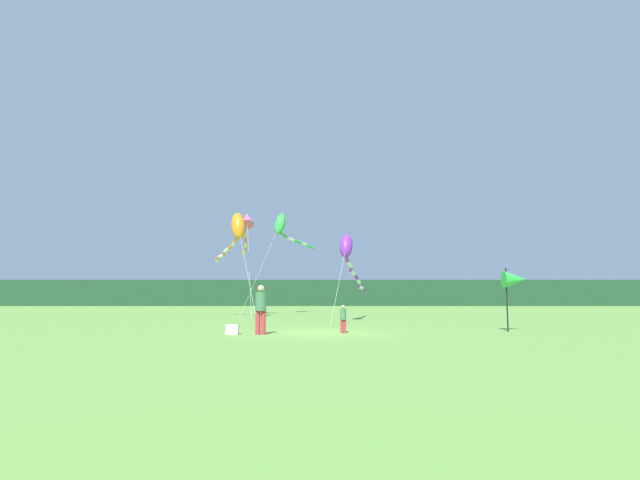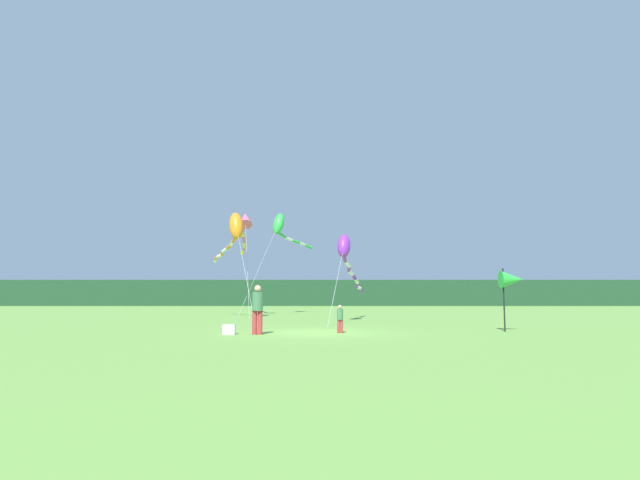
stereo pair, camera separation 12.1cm
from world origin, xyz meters
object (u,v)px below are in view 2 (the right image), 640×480
Objects in this scene: kite_purple at (348,254)px; kite_rainbow at (246,224)px; banner_flag_pole at (513,280)px; cooler_box at (231,329)px; kite_orange at (236,230)px; person_adult at (259,307)px; kite_green at (283,227)px; person_child at (342,317)px.

kite_purple is 0.94× the size of kite_rainbow.
cooler_box is at bearing -172.93° from banner_flag_pole.
person_adult is at bearing -76.53° from kite_orange.
kite_purple is at bearing -24.24° from kite_orange.
kite_green reaches higher than person_adult.
kite_rainbow is at bearing 96.58° from cooler_box.
kite_green is (-0.61, 19.40, 5.54)m from person_adult.
kite_purple is at bearing 62.54° from cooler_box.
person_child is 7.13m from banner_flag_pole.
kite_green is (0.45, 19.30, 6.37)m from cooler_box.
cooler_box is at bearing 174.86° from person_adult.
kite_rainbow reaches higher than person_adult.
cooler_box is 13.63m from kite_orange.
person_adult is 0.17× the size of kite_purple.
kite_rainbow is (-3.00, 16.92, 5.37)m from person_adult.
person_child is 0.42× the size of banner_flag_pole.
kite_orange is at bearing 117.31° from person_child.
kite_orange is (-13.03, 11.04, 3.41)m from banner_flag_pole.
banner_flag_pole is 17.41m from kite_orange.
cooler_box is at bearing -83.42° from kite_rainbow.
banner_flag_pole is at bearing -59.29° from kite_green.
cooler_box is 11.33m from banner_flag_pole.
kite_green is at bearing 91.81° from person_adult.
cooler_box is 20.33m from kite_green.
kite_purple is (3.80, 9.45, 2.68)m from person_adult.
kite_rainbow is (-13.03, 15.45, 4.33)m from banner_flag_pole.
person_adult is 10.53m from kite_purple.
kite_purple is (-6.23, 7.97, 1.65)m from banner_flag_pole.
cooler_box is at bearing -171.56° from person_child.
cooler_box is at bearing -117.46° from kite_purple.
person_child is 0.13× the size of kite_green.
banner_flag_pole is 21.33m from kite_green.
kite_purple is at bearing 128.01° from banner_flag_pole.
kite_purple is 10.45m from kite_rainbow.
kite_orange is at bearing 155.76° from kite_purple.
person_child is 19.96m from kite_green.
kite_rainbow is at bearing 100.04° from person_adult.
kite_orange reaches higher than kite_purple.
kite_purple reaches higher than cooler_box.
cooler_box is (-1.06, 0.10, -0.84)m from person_adult.
person_child is 2.35× the size of cooler_box.
banner_flag_pole is 0.24× the size of kite_purple.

